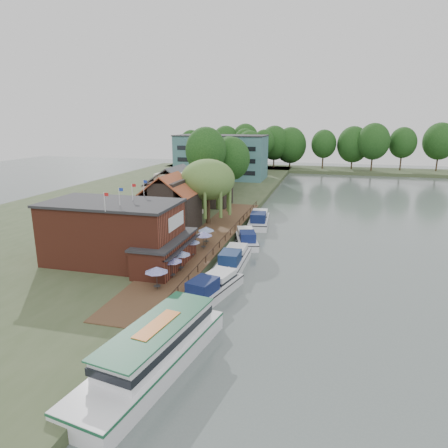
% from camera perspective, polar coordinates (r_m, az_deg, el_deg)
% --- Properties ---
extents(ground, '(260.00, 260.00, 0.00)m').
position_cam_1_polar(ground, '(45.16, 3.54, -7.91)').
color(ground, '#525E5C').
rests_on(ground, ground).
extents(land_bank, '(50.00, 140.00, 1.00)m').
position_cam_1_polar(land_bank, '(86.53, -11.61, 3.14)').
color(land_bank, '#384728').
rests_on(land_bank, ground).
extents(quay_deck, '(6.00, 50.00, 0.10)m').
position_cam_1_polar(quay_deck, '(55.80, -2.51, -2.31)').
color(quay_deck, '#47301E').
rests_on(quay_deck, land_bank).
extents(quay_rail, '(0.20, 49.00, 1.00)m').
position_cam_1_polar(quay_rail, '(55.43, 0.31, -1.93)').
color(quay_rail, black).
rests_on(quay_rail, land_bank).
extents(pub, '(20.00, 11.00, 7.30)m').
position_cam_1_polar(pub, '(47.28, -13.50, -1.29)').
color(pub, maroon).
rests_on(pub, land_bank).
extents(hotel_block, '(25.40, 12.40, 12.30)m').
position_cam_1_polar(hotel_block, '(115.37, -0.39, 9.58)').
color(hotel_block, '#38666B').
rests_on(hotel_block, land_bank).
extents(cottage_a, '(8.60, 7.60, 8.50)m').
position_cam_1_polar(cottage_a, '(60.74, -7.77, 3.06)').
color(cottage_a, black).
rests_on(cottage_a, land_bank).
extents(cottage_b, '(9.60, 8.60, 8.50)m').
position_cam_1_polar(cottage_b, '(70.96, -6.96, 4.75)').
color(cottage_b, beige).
rests_on(cottage_b, land_bank).
extents(cottage_c, '(7.60, 7.60, 8.50)m').
position_cam_1_polar(cottage_c, '(78.07, -1.78, 5.75)').
color(cottage_c, black).
rests_on(cottage_c, land_bank).
extents(willow, '(8.60, 8.60, 10.43)m').
position_cam_1_polar(willow, '(63.69, -2.33, 4.60)').
color(willow, '#476B2D').
rests_on(willow, land_bank).
extents(umbrella_0, '(2.33, 2.33, 2.38)m').
position_cam_1_polar(umbrella_0, '(39.98, -9.58, -7.63)').
color(umbrella_0, navy).
rests_on(umbrella_0, quay_deck).
extents(umbrella_1, '(2.27, 2.27, 2.38)m').
position_cam_1_polar(umbrella_1, '(42.55, -7.47, -6.15)').
color(umbrella_1, '#211B95').
rests_on(umbrella_1, quay_deck).
extents(umbrella_2, '(2.27, 2.27, 2.38)m').
position_cam_1_polar(umbrella_2, '(44.45, -6.24, -5.19)').
color(umbrella_2, navy).
rests_on(umbrella_2, quay_deck).
extents(umbrella_3, '(2.13, 2.13, 2.38)m').
position_cam_1_polar(umbrella_3, '(48.57, -4.68, -3.42)').
color(umbrella_3, navy).
rests_on(umbrella_3, quay_deck).
extents(umbrella_4, '(2.38, 2.38, 2.38)m').
position_cam_1_polar(umbrella_4, '(51.41, -2.98, -2.36)').
color(umbrella_4, '#1E1C9C').
rests_on(umbrella_4, quay_deck).
extents(umbrella_5, '(2.20, 2.20, 2.38)m').
position_cam_1_polar(umbrella_5, '(53.65, -2.55, -1.63)').
color(umbrella_5, navy).
rests_on(umbrella_5, quay_deck).
extents(cruiser_0, '(5.50, 10.42, 2.41)m').
position_cam_1_polar(cruiser_0, '(40.73, -1.65, -8.64)').
color(cruiser_0, silver).
rests_on(cruiser_0, ground).
extents(cruiser_1, '(3.40, 10.08, 2.44)m').
position_cam_1_polar(cruiser_1, '(48.61, 1.37, -4.68)').
color(cruiser_1, white).
rests_on(cruiser_1, ground).
extents(cruiser_2, '(5.75, 9.96, 2.28)m').
position_cam_1_polar(cruiser_2, '(57.28, 3.21, -1.77)').
color(cruiser_2, white).
rests_on(cruiser_2, ground).
extents(cruiser_3, '(4.49, 10.97, 2.62)m').
position_cam_1_polar(cruiser_3, '(67.60, 5.03, 0.90)').
color(cruiser_3, silver).
rests_on(cruiser_3, ground).
extents(tour_boat, '(6.73, 15.72, 3.33)m').
position_cam_1_polar(tour_boat, '(29.79, -10.23, -17.27)').
color(tour_boat, silver).
rests_on(tour_boat, ground).
extents(swan, '(0.44, 0.44, 0.44)m').
position_cam_1_polar(swan, '(38.24, -5.96, -11.97)').
color(swan, white).
rests_on(swan, ground).
extents(bank_tree_0, '(8.85, 8.85, 14.97)m').
position_cam_1_polar(bank_tree_0, '(87.87, -2.59, 8.86)').
color(bank_tree_0, '#143811').
rests_on(bank_tree_0, land_bank).
extents(bank_tree_1, '(8.62, 8.62, 12.71)m').
position_cam_1_polar(bank_tree_1, '(92.64, 1.03, 8.47)').
color(bank_tree_1, '#143811').
rests_on(bank_tree_1, land_bank).
extents(bank_tree_2, '(6.05, 6.05, 12.38)m').
position_cam_1_polar(bank_tree_2, '(104.10, 0.69, 9.06)').
color(bank_tree_2, '#143811').
rests_on(bank_tree_2, land_bank).
extents(bank_tree_3, '(8.29, 8.29, 13.38)m').
position_cam_1_polar(bank_tree_3, '(122.22, 3.68, 10.09)').
color(bank_tree_3, '#143811').
rests_on(bank_tree_3, land_bank).
extents(bank_tree_4, '(7.04, 7.04, 13.76)m').
position_cam_1_polar(bank_tree_4, '(130.08, 2.97, 10.46)').
color(bank_tree_4, '#143811').
rests_on(bank_tree_4, land_bank).
extents(bank_tree_5, '(7.10, 7.10, 13.33)m').
position_cam_1_polar(bank_tree_5, '(135.90, 5.69, 10.49)').
color(bank_tree_5, '#143811').
rests_on(bank_tree_5, land_bank).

